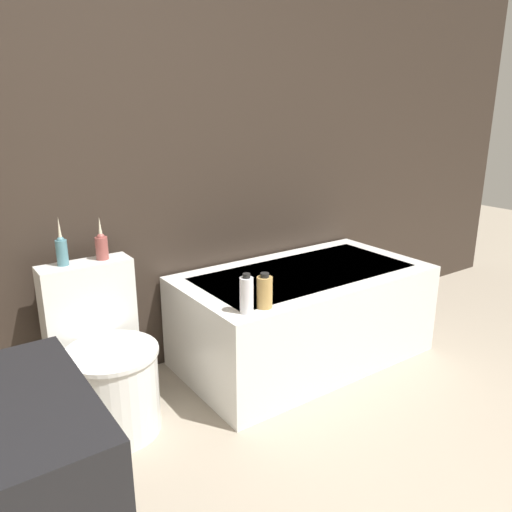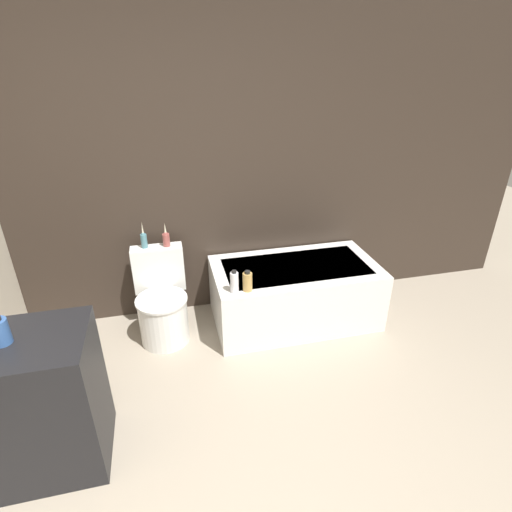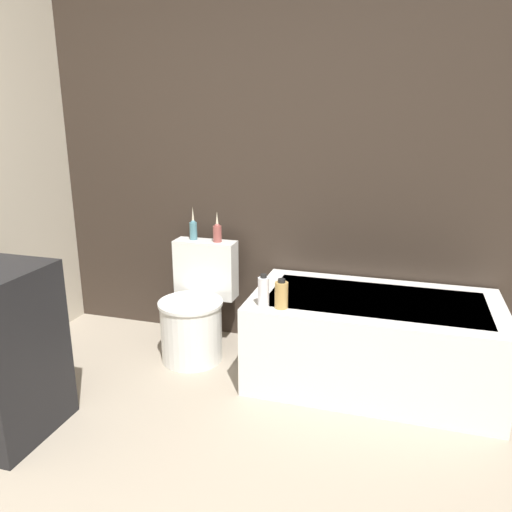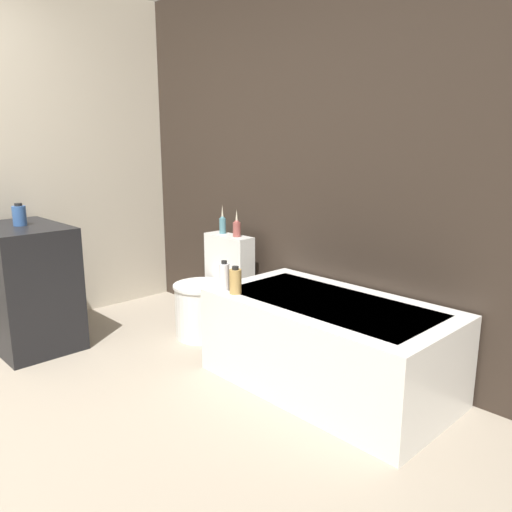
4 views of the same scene
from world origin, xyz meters
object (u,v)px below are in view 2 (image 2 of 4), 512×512
at_px(toilet, 162,305).
at_px(bathtub, 295,292).
at_px(soap_bottle_glass, 0,331).
at_px(shampoo_bottle_tall, 234,282).
at_px(vase_gold, 144,239).
at_px(vase_silver, 166,238).
at_px(shampoo_bottle_short, 247,282).

bearing_deg(toilet, bathtub, -1.55).
height_order(soap_bottle_glass, shampoo_bottle_tall, soap_bottle_glass).
height_order(vase_gold, vase_silver, vase_gold).
relative_size(bathtub, shampoo_bottle_tall, 7.62).
relative_size(bathtub, vase_silver, 6.98).
relative_size(soap_bottle_glass, shampoo_bottle_tall, 0.83).
bearing_deg(bathtub, vase_silver, 167.74).
distance_m(soap_bottle_glass, shampoo_bottle_short, 1.62).
bearing_deg(shampoo_bottle_tall, toilet, 150.08).
distance_m(bathtub, shampoo_bottle_tall, 0.74).
xyz_separation_m(soap_bottle_glass, shampoo_bottle_short, (1.40, 0.73, -0.32)).
height_order(bathtub, soap_bottle_glass, soap_bottle_glass).
relative_size(vase_silver, shampoo_bottle_tall, 1.09).
bearing_deg(vase_gold, soap_bottle_glass, -117.61).
relative_size(soap_bottle_glass, vase_silver, 0.76).
bearing_deg(bathtub, shampoo_bottle_tall, -153.90).
bearing_deg(soap_bottle_glass, bathtub, 28.31).
bearing_deg(vase_gold, bathtub, -11.06).
distance_m(vase_gold, vase_silver, 0.18).
relative_size(toilet, shampoo_bottle_short, 4.37).
bearing_deg(soap_bottle_glass, shampoo_bottle_tall, 29.28).
xyz_separation_m(vase_silver, shampoo_bottle_tall, (0.47, -0.52, -0.19)).
xyz_separation_m(bathtub, toilet, (-1.14, 0.03, 0.03)).
height_order(soap_bottle_glass, vase_gold, soap_bottle_glass).
height_order(vase_silver, shampoo_bottle_tall, vase_silver).
distance_m(toilet, shampoo_bottle_tall, 0.72).
relative_size(toilet, vase_silver, 3.62).
xyz_separation_m(toilet, shampoo_bottle_tall, (0.55, -0.32, 0.32)).
height_order(toilet, vase_gold, vase_gold).
relative_size(bathtub, shampoo_bottle_short, 8.43).
bearing_deg(shampoo_bottle_tall, shampoo_bottle_short, 0.85).
bearing_deg(vase_gold, vase_silver, -3.74).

